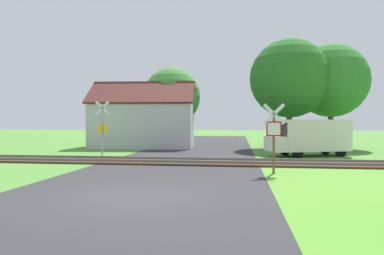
% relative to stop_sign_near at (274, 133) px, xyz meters
% --- Properties ---
extents(ground_plane, '(160.00, 160.00, 0.00)m').
position_rel_stop_sign_near_xyz_m(ground_plane, '(-4.40, -4.84, -1.65)').
color(ground_plane, '#4C8433').
extents(road_asphalt, '(7.99, 80.00, 0.01)m').
position_rel_stop_sign_near_xyz_m(road_asphalt, '(-4.40, -2.84, -1.65)').
color(road_asphalt, '#2D2D30').
rests_on(road_asphalt, ground).
extents(rail_track, '(60.00, 2.60, 0.22)m').
position_rel_stop_sign_near_xyz_m(rail_track, '(-4.40, 3.17, -1.59)').
color(rail_track, '#422D1E').
rests_on(rail_track, ground).
extents(stop_sign_near, '(0.88, 0.15, 2.85)m').
position_rel_stop_sign_near_xyz_m(stop_sign_near, '(0.00, 0.00, 0.00)').
color(stop_sign_near, brown).
rests_on(stop_sign_near, ground).
extents(crossing_sign_far, '(0.88, 0.15, 3.37)m').
position_rel_stop_sign_near_xyz_m(crossing_sign_far, '(-9.50, 5.45, 0.23)').
color(crossing_sign_far, '#9E9EA5').
rests_on(crossing_sign_far, ground).
extents(house, '(8.88, 6.10, 5.49)m').
position_rel_stop_sign_near_xyz_m(house, '(-9.22, 13.68, 0.33)').
color(house, '#B7B7BC').
rests_on(house, ground).
extents(tree_far, '(5.88, 5.88, 8.37)m').
position_rel_stop_sign_near_xyz_m(tree_far, '(5.98, 14.79, 3.77)').
color(tree_far, '#513823').
rests_on(tree_far, ground).
extents(tree_center, '(5.13, 5.13, 6.92)m').
position_rel_stop_sign_near_xyz_m(tree_center, '(-7.33, 15.91, 2.70)').
color(tree_center, '#513823').
rests_on(tree_center, ground).
extents(tree_right, '(6.23, 6.23, 8.66)m').
position_rel_stop_sign_near_xyz_m(tree_right, '(2.58, 13.76, 3.89)').
color(tree_right, '#513823').
rests_on(tree_right, ground).
extents(mail_truck, '(5.24, 3.43, 2.24)m').
position_rel_stop_sign_near_xyz_m(mail_truck, '(2.92, 7.63, -0.41)').
color(mail_truck, silver).
rests_on(mail_truck, ground).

